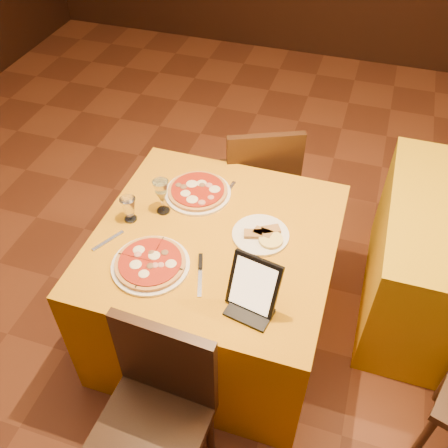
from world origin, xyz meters
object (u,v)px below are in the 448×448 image
(pizza_near, at_px, (151,264))
(tablet, at_px, (254,285))
(chair_main_near, at_px, (149,433))
(water_glass, at_px, (129,209))
(main_table, at_px, (216,286))
(pizza_far, at_px, (198,192))
(chair_main_far, at_px, (257,180))
(wine_glass, at_px, (162,196))

(pizza_near, xyz_separation_m, tablet, (0.48, -0.06, 0.10))
(chair_main_near, bearing_deg, water_glass, 120.45)
(main_table, xyz_separation_m, pizza_far, (-0.17, 0.25, 0.39))
(water_glass, bearing_deg, chair_main_far, 63.03)
(chair_main_far, xyz_separation_m, pizza_near, (-0.21, -1.07, 0.31))
(pizza_far, height_order, tablet, tablet)
(wine_glass, distance_m, water_glass, 0.17)
(pizza_far, bearing_deg, chair_main_near, -80.79)
(water_glass, bearing_deg, tablet, -23.56)
(main_table, distance_m, wine_glass, 0.56)
(chair_main_far, bearing_deg, pizza_far, 48.46)
(main_table, relative_size, water_glass, 8.46)
(main_table, relative_size, pizza_near, 3.20)
(chair_main_far, height_order, pizza_far, chair_main_far)
(chair_main_near, bearing_deg, wine_glass, 110.87)
(pizza_far, xyz_separation_m, wine_glass, (-0.12, -0.17, 0.08))
(wine_glass, bearing_deg, main_table, -15.85)
(pizza_near, xyz_separation_m, water_glass, (-0.21, 0.24, 0.05))
(chair_main_near, height_order, wine_glass, wine_glass)
(chair_main_far, height_order, water_glass, chair_main_far)
(chair_main_far, distance_m, wine_glass, 0.87)
(tablet, bearing_deg, water_glass, 167.39)
(water_glass, bearing_deg, wine_glass, 38.69)
(pizza_near, distance_m, wine_glass, 0.36)
(pizza_far, bearing_deg, tablet, -52.13)
(main_table, relative_size, pizza_far, 3.29)
(pizza_far, bearing_deg, pizza_near, -93.72)
(chair_main_near, xyz_separation_m, tablet, (0.27, 0.51, 0.41))
(chair_main_far, bearing_deg, main_table, 66.01)
(pizza_far, distance_m, water_glass, 0.37)
(water_glass, bearing_deg, chair_main_near, -62.63)
(chair_main_far, distance_m, tablet, 1.23)
(chair_main_near, height_order, water_glass, chair_main_near)
(pizza_far, bearing_deg, water_glass, -132.12)
(main_table, relative_size, wine_glass, 5.79)
(chair_main_far, bearing_deg, chair_main_near, 66.01)
(pizza_near, height_order, pizza_far, same)
(main_table, bearing_deg, chair_main_far, 90.00)
(chair_main_far, distance_m, pizza_near, 1.13)
(pizza_near, height_order, water_glass, water_glass)
(chair_main_near, xyz_separation_m, pizza_far, (-0.17, 1.08, 0.31))
(chair_main_far, bearing_deg, tablet, 79.40)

